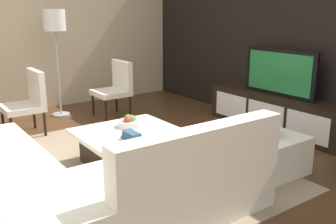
% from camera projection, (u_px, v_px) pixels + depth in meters
% --- Properties ---
extents(ground_plane, '(14.00, 14.00, 0.00)m').
position_uv_depth(ground_plane, '(128.00, 170.00, 4.11)').
color(ground_plane, '#4C301C').
extents(feature_wall_back, '(6.40, 0.12, 2.80)m').
position_uv_depth(feature_wall_back, '(297.00, 28.00, 5.25)').
color(feature_wall_back, black).
rests_on(feature_wall_back, ground).
extents(side_wall_left, '(0.12, 5.20, 2.80)m').
position_uv_depth(side_wall_left, '(40.00, 25.00, 6.36)').
color(side_wall_left, '#C6B28E').
rests_on(side_wall_left, ground).
extents(area_rug, '(3.27, 2.64, 0.01)m').
position_uv_depth(area_rug, '(124.00, 166.00, 4.18)').
color(area_rug, gray).
rests_on(area_rug, ground).
extents(media_console, '(2.16, 0.49, 0.50)m').
position_uv_depth(media_console, '(276.00, 113.00, 5.39)').
color(media_console, black).
rests_on(media_console, ground).
extents(television, '(1.15, 0.06, 0.64)m').
position_uv_depth(television, '(280.00, 72.00, 5.24)').
color(television, black).
rests_on(television, media_console).
extents(sectional_couch, '(2.42, 2.38, 0.83)m').
position_uv_depth(sectional_couch, '(67.00, 183.00, 3.13)').
color(sectional_couch, silver).
rests_on(sectional_couch, ground).
extents(coffee_table, '(1.04, 1.06, 0.38)m').
position_uv_depth(coffee_table, '(131.00, 148.00, 4.19)').
color(coffee_table, black).
rests_on(coffee_table, ground).
extents(accent_chair_near, '(0.54, 0.51, 0.87)m').
position_uv_depth(accent_chair_near, '(29.00, 99.00, 5.16)').
color(accent_chair_near, black).
rests_on(accent_chair_near, ground).
extents(floor_lamp, '(0.33, 0.33, 1.65)m').
position_uv_depth(floor_lamp, '(55.00, 26.00, 5.83)').
color(floor_lamp, '#A5A5AA').
rests_on(floor_lamp, ground).
extents(ottoman, '(0.70, 0.70, 0.40)m').
position_uv_depth(ottoman, '(264.00, 153.00, 4.03)').
color(ottoman, silver).
rests_on(ottoman, ground).
extents(fruit_bowl, '(0.28, 0.28, 0.14)m').
position_uv_depth(fruit_bowl, '(130.00, 122.00, 4.32)').
color(fruit_bowl, silver).
rests_on(fruit_bowl, coffee_table).
extents(accent_chair_far, '(0.53, 0.50, 0.87)m').
position_uv_depth(accent_chair_far, '(116.00, 85.00, 6.07)').
color(accent_chair_far, black).
rests_on(accent_chair_far, ground).
extents(decorative_ball, '(0.24, 0.24, 0.24)m').
position_uv_depth(decorative_ball, '(266.00, 124.00, 3.95)').
color(decorative_ball, '#AD8451').
rests_on(decorative_ball, ottoman).
extents(book_stack, '(0.22, 0.15, 0.09)m').
position_uv_depth(book_stack, '(132.00, 136.00, 3.89)').
color(book_stack, '#2D516B').
rests_on(book_stack, coffee_table).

